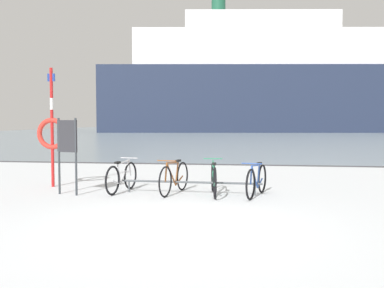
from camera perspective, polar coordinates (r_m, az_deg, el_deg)
ground at (r=60.86m, az=6.78°, el=1.45°), size 80.00×132.00×0.08m
bike_rack at (r=10.27m, az=-0.20°, el=-5.14°), size 3.38×0.16×0.31m
bicycle_0 at (r=10.67m, az=-9.25°, el=-4.34°), size 0.46×1.65×0.81m
bicycle_1 at (r=10.31m, az=-2.36°, el=-4.48°), size 0.53×1.75×0.84m
bicycle_2 at (r=10.14m, az=2.89°, el=-4.66°), size 0.46×1.72×0.83m
bicycle_3 at (r=10.05m, az=8.54°, el=-4.79°), size 0.59×1.65×0.81m
info_sign at (r=10.49m, az=-16.17°, el=0.09°), size 0.54×0.19×1.80m
rescue_post at (r=11.86m, az=-18.00°, el=1.60°), size 0.83×0.13×3.11m
ferry_ship at (r=67.22m, az=9.55°, el=7.85°), size 50.71×18.20×21.76m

